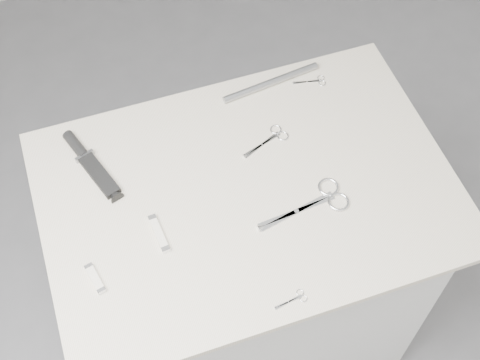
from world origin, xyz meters
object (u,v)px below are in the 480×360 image
object	(u,v)px
large_shears	(320,200)
pocket_knife_b	(95,279)
tiny_scissors	(294,299)
sheathed_knife	(89,161)
pocket_knife_a	(159,233)
embroidery_scissors_a	(272,138)
metal_rail	(271,82)
plinth	(247,273)
embroidery_scissors_b	(314,81)

from	to	relation	value
large_shears	pocket_knife_b	xyz separation A→B (m)	(-0.55, -0.03, 0.00)
pocket_knife_b	tiny_scissors	bearing A→B (deg)	-127.40
sheathed_knife	pocket_knife_a	size ratio (longest dim) A/B	2.18
tiny_scissors	pocket_knife_b	world-z (taller)	pocket_knife_b
sheathed_knife	pocket_knife_b	xyz separation A→B (m)	(-0.05, -0.32, -0.00)
embroidery_scissors_a	metal_rail	xyz separation A→B (m)	(0.06, 0.17, 0.01)
sheathed_knife	embroidery_scissors_a	bearing A→B (deg)	-117.88
metal_rail	pocket_knife_a	bearing A→B (deg)	-139.50
large_shears	pocket_knife_a	xyz separation A→B (m)	(-0.39, 0.04, 0.00)
sheathed_knife	tiny_scissors	bearing A→B (deg)	-163.83
plinth	metal_rail	xyz separation A→B (m)	(0.17, 0.30, 0.48)
sheathed_knife	pocket_knife_a	world-z (taller)	sheathed_knife
embroidery_scissors_a	pocket_knife_a	bearing A→B (deg)	-173.93
large_shears	metal_rail	world-z (taller)	metal_rail
embroidery_scissors_a	embroidery_scissors_b	size ratio (longest dim) A/B	1.47
embroidery_scissors_a	embroidery_scissors_b	xyz separation A→B (m)	(0.17, 0.14, -0.00)
tiny_scissors	pocket_knife_b	bearing A→B (deg)	147.09
plinth	tiny_scissors	xyz separation A→B (m)	(0.00, -0.30, 0.47)
tiny_scissors	metal_rail	world-z (taller)	metal_rail
large_shears	embroidery_scissors_a	distance (m)	0.22
tiny_scissors	embroidery_scissors_b	bearing A→B (deg)	55.80
pocket_knife_a	pocket_knife_b	world-z (taller)	pocket_knife_a
plinth	metal_rail	size ratio (longest dim) A/B	3.21
tiny_scissors	metal_rail	xyz separation A→B (m)	(0.17, 0.60, 0.01)
embroidery_scissors_a	large_shears	bearing A→B (deg)	-99.61
tiny_scissors	sheathed_knife	xyz separation A→B (m)	(-0.35, 0.50, 0.01)
embroidery_scissors_b	embroidery_scissors_a	bearing A→B (deg)	-128.77
pocket_knife_b	plinth	bearing A→B (deg)	-86.50
sheathed_knife	metal_rail	size ratio (longest dim) A/B	0.81
tiny_scissors	pocket_knife_a	size ratio (longest dim) A/B	0.73
sheathed_knife	pocket_knife_b	size ratio (longest dim) A/B	2.87
pocket_knife_a	metal_rail	bearing A→B (deg)	-54.32
large_shears	pocket_knife_a	distance (m)	0.39
embroidery_scissors_b	sheathed_knife	distance (m)	0.64
large_shears	pocket_knife_b	distance (m)	0.55
large_shears	metal_rail	distance (m)	0.38
large_shears	embroidery_scissors_a	world-z (taller)	large_shears
embroidery_scissors_b	tiny_scissors	world-z (taller)	same
pocket_knife_a	metal_rail	size ratio (longest dim) A/B	0.37
plinth	sheathed_knife	world-z (taller)	sheathed_knife
sheathed_knife	pocket_knife_b	distance (m)	0.32
large_shears	embroidery_scissors_b	xyz separation A→B (m)	(0.13, 0.36, -0.00)
pocket_knife_b	embroidery_scissors_b	bearing A→B (deg)	-73.09
large_shears	embroidery_scissors_b	distance (m)	0.38
tiny_scissors	sheathed_knife	world-z (taller)	sheathed_knife
pocket_knife_b	large_shears	bearing A→B (deg)	-99.55
pocket_knife_b	metal_rail	size ratio (longest dim) A/B	0.28
embroidery_scissors_a	sheathed_knife	distance (m)	0.46
plinth	embroidery_scissors_b	world-z (taller)	embroidery_scissors_b
pocket_knife_a	metal_rail	world-z (taller)	metal_rail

